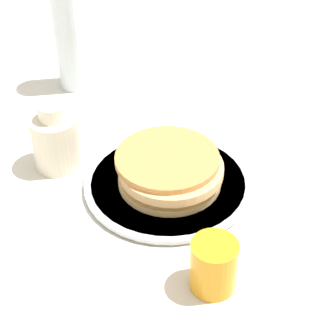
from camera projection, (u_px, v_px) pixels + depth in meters
The scene contains 6 objects.
ground_plane at pixel (158, 175), 0.98m from camera, with size 4.00×4.00×0.00m, color silver.
plate at pixel (168, 183), 0.96m from camera, with size 0.29×0.29×0.01m.
pancake_stack at pixel (170, 170), 0.94m from camera, with size 0.19×0.18×0.05m.
juice_glass at pixel (213, 265), 0.77m from camera, with size 0.07×0.07×0.08m.
cream_jug at pixel (56, 140), 0.98m from camera, with size 0.08×0.08×0.12m.
water_bottle_near at pixel (71, 38), 1.16m from camera, with size 0.07×0.07×0.23m.
Camera 1 is at (-0.75, -0.11, 0.63)m, focal length 60.00 mm.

